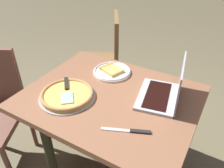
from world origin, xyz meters
name	(u,v)px	position (x,y,z in m)	size (l,w,h in m)	color
ground_plane	(111,168)	(0.00, 0.00, 0.00)	(12.00, 12.00, 0.00)	#72684A
dining_table	(111,109)	(0.00, 0.00, 0.61)	(1.02, 0.82, 0.72)	#8D5B3F
laptop	(165,91)	(0.29, 0.13, 0.77)	(0.28, 0.36, 0.25)	#ADB0BD
pizza_plate	(112,71)	(-0.12, 0.23, 0.73)	(0.26, 0.26, 0.04)	silver
pizza_tray	(67,95)	(-0.22, -0.14, 0.73)	(0.34, 0.34, 0.04)	#A0A1AC
table_knife	(131,131)	(0.24, -0.20, 0.72)	(0.24, 0.11, 0.01)	silver
chair_near	(104,56)	(-0.51, 0.75, 0.51)	(0.60, 0.60, 0.91)	brown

